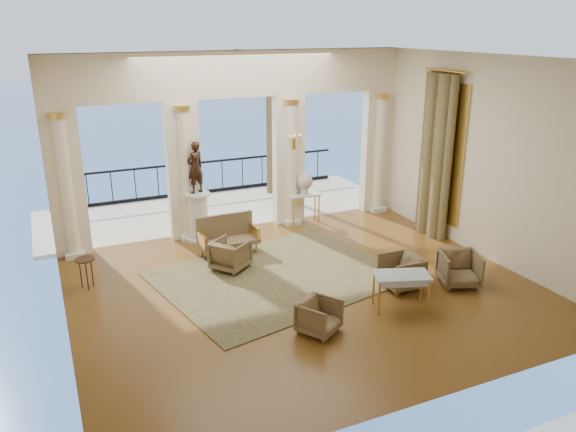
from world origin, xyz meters
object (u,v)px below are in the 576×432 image
armchair_c (401,270)px  game_table (402,278)px  settee (227,235)px  console_table (304,199)px  side_table (85,263)px  armchair_d (230,253)px  armchair_a (319,315)px  statue (195,167)px  armchair_b (460,267)px  pedestal (198,217)px

armchair_c → game_table: armchair_c is taller
settee → console_table: bearing=21.8°
armchair_c → side_table: bearing=-112.0°
armchair_d → side_table: (-2.96, 0.29, 0.19)m
console_table → side_table: (-5.73, -1.75, -0.12)m
armchair_d → armchair_a: bearing=151.6°
armchair_a → armchair_c: size_ratio=0.86×
armchair_c → statue: (-3.01, 4.28, 1.47)m
armchair_a → side_table: 4.92m
armchair_b → console_table: console_table is taller
armchair_a → game_table: bearing=-27.4°
armchair_b → side_table: 7.57m
armchair_b → console_table: 4.88m
armchair_a → armchair_c: armchair_c is taller
settee → statue: (-0.38, 1.11, 1.40)m
game_table → armchair_c: bearing=74.3°
armchair_a → settee: size_ratio=0.47×
armchair_a → pedestal: pedestal is taller
side_table → pedestal: bearing=31.3°
settee → pedestal: (-0.38, 1.11, 0.14)m
armchair_b → game_table: bearing=-146.6°
armchair_c → side_table: size_ratio=1.17×
game_table → armchair_a: bearing=-155.6°
statue → console_table: (2.93, 0.05, -1.18)m
game_table → statue: 5.73m
armchair_a → console_table: (2.24, 5.21, 0.34)m
statue → side_table: size_ratio=1.95×
armchair_a → armchair_d: bearing=67.7°
settee → statue: bearing=106.4°
armchair_d → console_table: size_ratio=0.84×
armchair_a → console_table: console_table is taller
statue → armchair_d: bearing=69.8°
statue → side_table: bearing=6.6°
armchair_a → game_table: size_ratio=0.57×
console_table → pedestal: bearing=-174.8°
armchair_d → settee: size_ratio=0.52×
armchair_d → pedestal: pedestal is taller
armchair_b → settee: 5.19m
armchair_a → pedestal: (-0.69, 5.16, 0.26)m
armchair_c → armchair_b: bearing=73.6°
armchair_c → pedestal: (-3.01, 4.28, 0.21)m
armchair_b → armchair_d: bearing=167.8°
armchair_c → console_table: console_table is taller
armchair_a → pedestal: bearing=65.7°
console_table → side_table: 5.99m
armchair_b → settee: size_ratio=0.55×
armchair_b → armchair_d: 4.82m
pedestal → side_table: 3.28m
statue → side_table: statue is taller
armchair_a → armchair_d: 3.22m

